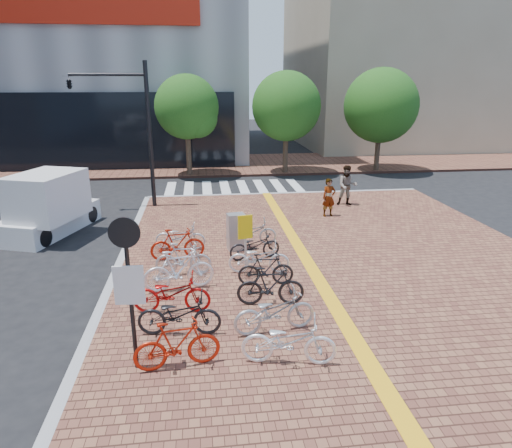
{
  "coord_description": "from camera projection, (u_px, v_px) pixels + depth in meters",
  "views": [
    {
      "loc": [
        -1.3,
        -10.63,
        5.72
      ],
      "look_at": [
        0.4,
        3.24,
        1.3
      ],
      "focal_mm": 32.0,
      "sensor_mm": 36.0,
      "label": 1
    }
  ],
  "objects": [
    {
      "name": "ground",
      "position": [
        256.0,
        309.0,
        11.93
      ],
      "size": [
        120.0,
        120.0,
        0.0
      ],
      "primitive_type": "plane",
      "color": "black",
      "rests_on": "ground"
    },
    {
      "name": "sidewalk",
      "position": [
        473.0,
        438.0,
        7.53
      ],
      "size": [
        14.0,
        34.0,
        0.15
      ],
      "primitive_type": "cube",
      "color": "brown",
      "rests_on": "ground"
    },
    {
      "name": "tactile_strip",
      "position": [
        416.0,
        440.0,
        7.39
      ],
      "size": [
        0.4,
        34.0,
        0.01
      ],
      "primitive_type": "cube",
      "color": "#EDA615",
      "rests_on": "sidewalk"
    },
    {
      "name": "kerb_north",
      "position": [
        285.0,
        194.0,
        23.62
      ],
      "size": [
        14.0,
        0.25,
        0.15
      ],
      "primitive_type": "cube",
      "color": "gray",
      "rests_on": "ground"
    },
    {
      "name": "far_sidewalk",
      "position": [
        219.0,
        165.0,
        31.79
      ],
      "size": [
        70.0,
        8.0,
        0.15
      ],
      "primitive_type": "cube",
      "color": "brown",
      "rests_on": "ground"
    },
    {
      "name": "building_beige",
      "position": [
        409.0,
        42.0,
        41.59
      ],
      "size": [
        20.0,
        18.0,
        18.0
      ],
      "primitive_type": "cube",
      "color": "gray",
      "rests_on": "ground"
    },
    {
      "name": "crosswalk",
      "position": [
        234.0,
        188.0,
        25.24
      ],
      "size": [
        7.5,
        4.0,
        0.01
      ],
      "color": "silver",
      "rests_on": "ground"
    },
    {
      "name": "street_trees",
      "position": [
        303.0,
        108.0,
        27.8
      ],
      "size": [
        16.2,
        4.6,
        6.35
      ],
      "color": "#38281E",
      "rests_on": "far_sidewalk"
    },
    {
      "name": "bike_0",
      "position": [
        177.0,
        344.0,
        9.11
      ],
      "size": [
        1.8,
        0.74,
        1.05
      ],
      "primitive_type": "imported",
      "rotation": [
        0.0,
        0.0,
        1.72
      ],
      "color": "#B6210D",
      "rests_on": "sidewalk"
    },
    {
      "name": "bike_1",
      "position": [
        179.0,
        314.0,
        10.33
      ],
      "size": [
        1.96,
        0.86,
        1.0
      ],
      "primitive_type": "imported",
      "rotation": [
        0.0,
        0.0,
        1.47
      ],
      "color": "black",
      "rests_on": "sidewalk"
    },
    {
      "name": "bike_2",
      "position": [
        172.0,
        293.0,
        11.33
      ],
      "size": [
        1.98,
        0.84,
        1.01
      ],
      "primitive_type": "imported",
      "rotation": [
        0.0,
        0.0,
        1.48
      ],
      "color": "#A40D0B",
      "rests_on": "sidewalk"
    },
    {
      "name": "bike_3",
      "position": [
        179.0,
        270.0,
        12.52
      ],
      "size": [
        2.02,
        0.89,
        1.17
      ],
      "primitive_type": "imported",
      "rotation": [
        0.0,
        0.0,
        1.75
      ],
      "color": "white",
      "rests_on": "sidewalk"
    },
    {
      "name": "bike_4",
      "position": [
        183.0,
        259.0,
        13.54
      ],
      "size": [
        1.7,
        0.58,
        1.0
      ],
      "primitive_type": "imported",
      "rotation": [
        0.0,
        0.0,
        1.5
      ],
      "color": "#B7B7BD",
      "rests_on": "sidewalk"
    },
    {
      "name": "bike_5",
      "position": [
        177.0,
        244.0,
        14.69
      ],
      "size": [
        1.78,
        0.68,
        1.04
      ],
      "primitive_type": "imported",
      "rotation": [
        0.0,
        0.0,
        1.68
      ],
      "color": "#A41C0B",
      "rests_on": "sidewalk"
    },
    {
      "name": "bike_6",
      "position": [
        180.0,
        236.0,
        15.62
      ],
      "size": [
        1.8,
        0.85,
        0.91
      ],
      "primitive_type": "imported",
      "rotation": [
        0.0,
        0.0,
        1.42
      ],
      "color": "silver",
      "rests_on": "sidewalk"
    },
    {
      "name": "bike_7",
      "position": [
        289.0,
        341.0,
        9.26
      ],
      "size": [
        2.03,
        1.02,
        1.02
      ],
      "primitive_type": "imported",
      "rotation": [
        0.0,
        0.0,
        1.39
      ],
      "color": "white",
      "rests_on": "sidewalk"
    },
    {
      "name": "bike_8",
      "position": [
        274.0,
        311.0,
        10.44
      ],
      "size": [
        2.02,
        0.98,
        1.02
      ],
      "primitive_type": "imported",
      "rotation": [
        0.0,
        0.0,
        1.74
      ],
      "color": "#ADAEB2",
      "rests_on": "sidewalk"
    },
    {
      "name": "bike_9",
      "position": [
        271.0,
        286.0,
        11.7
      ],
      "size": [
        1.78,
        0.63,
        1.05
      ],
      "primitive_type": "imported",
      "rotation": [
        0.0,
        0.0,
        1.49
      ],
      "color": "black",
      "rests_on": "sidewalk"
    },
    {
      "name": "bike_10",
      "position": [
        266.0,
        269.0,
        12.86
      ],
      "size": [
        1.6,
        0.53,
        0.95
      ],
      "primitive_type": "imported",
      "rotation": [
        0.0,
        0.0,
        1.52
      ],
      "color": "black",
      "rests_on": "sidewalk"
    },
    {
      "name": "bike_11",
      "position": [
        259.0,
        258.0,
        13.66
      ],
      "size": [
        1.9,
        0.88,
        0.96
      ],
      "primitive_type": "imported",
      "rotation": [
        0.0,
        0.0,
        1.44
      ],
      "color": "white",
      "rests_on": "sidewalk"
    },
    {
      "name": "bike_12",
      "position": [
        255.0,
        246.0,
        14.77
      ],
      "size": [
        1.78,
        0.92,
        0.89
      ],
      "primitive_type": "imported",
      "rotation": [
        0.0,
        0.0,
        1.77
      ],
      "color": "black",
      "rests_on": "sidewalk"
    },
    {
      "name": "bike_13",
      "position": [
        251.0,
        232.0,
        16.01
      ],
      "size": [
        1.81,
        0.72,
        0.94
      ],
      "primitive_type": "imported",
      "rotation": [
        0.0,
        0.0,
        1.52
      ],
      "color": "#A5A6AA",
      "rests_on": "sidewalk"
    },
    {
      "name": "pedestrian_a",
      "position": [
        329.0,
        197.0,
        19.34
      ],
      "size": [
        0.65,
        0.48,
        1.62
      ],
      "primitive_type": "imported",
      "rotation": [
        0.0,
        0.0,
        0.15
      ],
      "color": "gray",
      "rests_on": "sidewalk"
    },
    {
      "name": "pedestrian_b",
      "position": [
        347.0,
        186.0,
        21.0
      ],
      "size": [
        1.03,
        0.87,
        1.86
      ],
      "primitive_type": "imported",
      "rotation": [
        0.0,
        0.0,
        -0.2
      ],
      "color": "#4E5663",
      "rests_on": "sidewalk"
    },
    {
      "name": "utility_box",
      "position": [
        236.0,
        232.0,
        15.54
      ],
      "size": [
        0.65,
        0.52,
        1.27
      ],
      "primitive_type": "cube",
      "rotation": [
        0.0,
        0.0,
        0.18
      ],
      "color": "#A7A6AB",
      "rests_on": "sidewalk"
    },
    {
      "name": "yellow_sign",
      "position": [
        246.0,
        232.0,
        13.82
      ],
      "size": [
        0.46,
        0.16,
        1.7
      ],
      "color": "#B7B7BC",
      "rests_on": "sidewalk"
    },
    {
      "name": "notice_sign",
      "position": [
        128.0,
        277.0,
        8.63
      ],
      "size": [
        0.59,
        0.14,
        3.2
      ],
      "color": "black",
      "rests_on": "sidewalk"
    },
    {
      "name": "traffic_light_pole",
      "position": [
        113.0,
        108.0,
        19.73
      ],
      "size": [
        3.42,
        1.32,
        6.37
      ],
      "color": "black",
      "rests_on": "sidewalk"
    },
    {
      "name": "box_truck",
      "position": [
        47.0,
        204.0,
        17.56
      ],
      "size": [
        3.17,
        4.65,
        2.48
      ],
      "color": "silver",
      "rests_on": "ground"
    }
  ]
}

